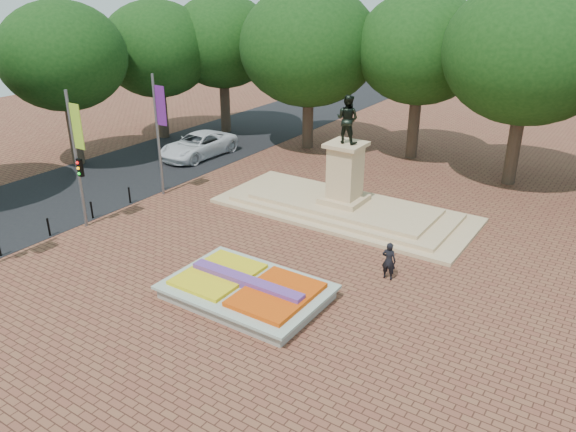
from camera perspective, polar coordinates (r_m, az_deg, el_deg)
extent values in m
plane|color=brown|center=(24.77, -3.22, -5.60)|extent=(90.00, 90.00, 0.00)
cube|color=black|center=(37.81, -17.14, 3.86)|extent=(9.00, 90.00, 0.02)
cube|color=gray|center=(22.76, -4.21, -7.80)|extent=(6.00, 4.00, 0.45)
cube|color=beige|center=(22.62, -4.23, -7.21)|extent=(6.30, 4.30, 0.12)
cube|color=#E95D0C|center=(21.81, -1.19, -8.01)|extent=(2.60, 3.40, 0.22)
cube|color=yellow|center=(23.37, -7.08, -5.92)|extent=(2.60, 3.40, 0.18)
cube|color=#6A3490|center=(22.51, -4.25, -6.73)|extent=(5.20, 0.55, 0.38)
cube|color=tan|center=(30.85, 5.66, 0.60)|extent=(14.00, 6.00, 0.20)
cube|color=tan|center=(30.77, 5.67, 0.95)|extent=(12.00, 5.00, 0.20)
cube|color=tan|center=(30.69, 5.69, 1.29)|extent=(10.00, 4.00, 0.20)
cube|color=tan|center=(30.60, 5.71, 1.73)|extent=(2.20, 2.20, 0.30)
cube|color=tan|center=(30.07, 5.82, 4.47)|extent=(1.50, 1.50, 2.80)
cube|color=tan|center=(29.62, 5.94, 7.22)|extent=(1.90, 1.90, 0.20)
imported|color=black|center=(29.27, 6.05, 9.76)|extent=(1.22, 0.95, 2.50)
cylinder|color=#37271E|center=(46.81, -5.95, 10.96)|extent=(0.80, 0.80, 4.00)
ellipsoid|color=black|center=(46.03, -6.20, 16.67)|extent=(8.80, 8.80, 7.48)
cylinder|color=#37271E|center=(42.30, 2.62, 9.71)|extent=(0.80, 0.80, 4.00)
ellipsoid|color=black|center=(41.44, 2.74, 16.03)|extent=(8.80, 8.80, 7.48)
cylinder|color=#37271E|center=(39.27, 11.48, 8.20)|extent=(0.80, 0.80, 4.00)
ellipsoid|color=black|center=(38.35, 12.06, 14.97)|extent=(8.80, 8.80, 7.48)
cylinder|color=#37271E|center=(37.33, 21.45, 6.24)|extent=(0.80, 0.80, 4.00)
ellipsoid|color=black|center=(36.36, 22.55, 13.31)|extent=(8.80, 8.80, 7.48)
cylinder|color=#37271E|center=(40.75, -21.59, 7.45)|extent=(0.80, 0.80, 3.84)
ellipsoid|color=black|center=(39.88, -22.56, 13.64)|extent=(8.40, 8.40, 7.14)
cylinder|color=#37271E|center=(45.62, -13.44, 10.02)|extent=(0.80, 0.80, 3.84)
ellipsoid|color=black|center=(44.84, -13.99, 15.60)|extent=(8.40, 8.40, 7.14)
cylinder|color=slate|center=(29.67, -20.68, 5.23)|extent=(0.16, 0.16, 7.00)
cube|color=#9FCE29|center=(28.84, -20.65, 8.49)|extent=(0.70, 0.04, 2.20)
cylinder|color=slate|center=(33.00, -13.07, 7.88)|extent=(0.16, 0.16, 7.00)
cube|color=#5F1C77|center=(32.27, -12.80, 10.86)|extent=(0.70, 0.04, 2.20)
cube|color=black|center=(29.60, -20.37, 4.63)|extent=(0.28, 0.18, 0.90)
cylinder|color=black|center=(30.16, -23.13, -1.10)|extent=(0.10, 0.10, 0.90)
sphere|color=black|center=(29.98, -23.27, -0.28)|extent=(0.12, 0.12, 0.12)
cylinder|color=black|center=(31.49, -19.30, 0.51)|extent=(0.10, 0.10, 0.90)
sphere|color=black|center=(31.32, -19.42, 1.31)|extent=(0.12, 0.12, 0.12)
cylinder|color=black|center=(32.97, -15.80, 1.99)|extent=(0.10, 0.10, 0.90)
sphere|color=black|center=(32.81, -15.89, 2.75)|extent=(0.12, 0.12, 0.12)
cylinder|color=black|center=(34.58, -12.60, 3.32)|extent=(0.10, 0.10, 0.90)
sphere|color=black|center=(34.43, -12.67, 4.06)|extent=(0.12, 0.12, 0.12)
imported|color=silver|center=(40.49, -9.11, 7.12)|extent=(2.99, 6.13, 1.68)
imported|color=black|center=(24.15, 10.21, -4.49)|extent=(0.64, 0.45, 1.69)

